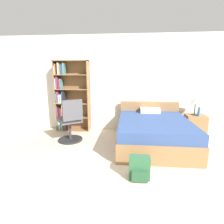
% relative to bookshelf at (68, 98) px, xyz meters
% --- Properties ---
extents(ground_plane, '(14.00, 14.00, 0.00)m').
position_rel_bookshelf_xyz_m(ground_plane, '(1.73, -3.02, -0.92)').
color(ground_plane, beige).
extents(wall_back, '(9.00, 0.06, 2.60)m').
position_rel_bookshelf_xyz_m(wall_back, '(1.73, 0.21, 0.38)').
color(wall_back, silver).
rests_on(wall_back, ground_plane).
extents(bookshelf, '(0.93, 0.29, 1.92)m').
position_rel_bookshelf_xyz_m(bookshelf, '(0.00, 0.00, 0.00)').
color(bookshelf, olive).
rests_on(bookshelf, ground_plane).
extents(bed, '(1.55, 1.95, 0.84)m').
position_rel_bookshelf_xyz_m(bed, '(2.23, -0.82, -0.62)').
color(bed, olive).
rests_on(bed, ground_plane).
extents(office_chair, '(0.70, 0.72, 1.02)m').
position_rel_bookshelf_xyz_m(office_chair, '(0.33, -0.86, -0.45)').
color(office_chair, '#232326').
rests_on(office_chair, ground_plane).
extents(nightstand, '(0.50, 0.42, 0.54)m').
position_rel_bookshelf_xyz_m(nightstand, '(3.40, -0.13, -0.65)').
color(nightstand, olive).
rests_on(nightstand, ground_plane).
extents(table_lamp, '(0.24, 0.24, 0.46)m').
position_rel_bookshelf_xyz_m(table_lamp, '(3.36, -0.12, -0.02)').
color(table_lamp, '#333333').
rests_on(table_lamp, nightstand).
extents(water_bottle, '(0.07, 0.07, 0.22)m').
position_rel_bookshelf_xyz_m(water_bottle, '(3.42, -0.23, -0.27)').
color(water_bottle, teal).
rests_on(water_bottle, nightstand).
extents(backpack_green, '(0.31, 0.24, 0.35)m').
position_rel_bookshelf_xyz_m(backpack_green, '(1.85, -2.23, -0.75)').
color(backpack_green, '#2D603D').
rests_on(backpack_green, ground_plane).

